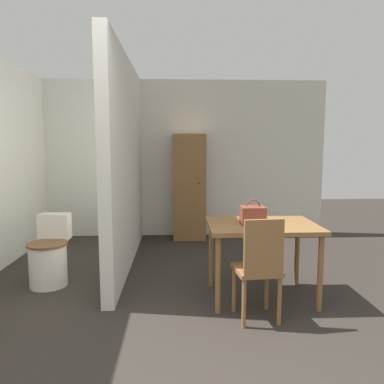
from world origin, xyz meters
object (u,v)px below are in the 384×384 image
(dining_table, at_px, (262,233))
(toilet, at_px, (49,256))
(wooden_chair, at_px, (259,266))
(wooden_cabinet, at_px, (189,187))
(handbag, at_px, (253,215))

(dining_table, relative_size, toilet, 1.42)
(wooden_chair, bearing_deg, wooden_cabinet, 92.76)
(handbag, height_order, wooden_cabinet, wooden_cabinet)
(toilet, xyz_separation_m, handbag, (2.06, -0.47, 0.52))
(handbag, bearing_deg, toilet, 167.07)
(wooden_cabinet, bearing_deg, handbag, -77.94)
(wooden_cabinet, bearing_deg, dining_table, -75.66)
(toilet, bearing_deg, wooden_cabinet, 51.24)
(toilet, xyz_separation_m, wooden_cabinet, (1.55, 1.93, 0.52))
(toilet, distance_m, wooden_cabinet, 2.53)
(wooden_chair, distance_m, handbag, 0.58)
(wooden_chair, xyz_separation_m, wooden_cabinet, (-0.47, 2.88, 0.34))
(wooden_chair, bearing_deg, dining_table, 68.25)
(dining_table, relative_size, wooden_chair, 1.15)
(toilet, bearing_deg, wooden_chair, -25.07)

